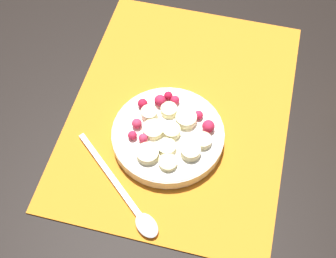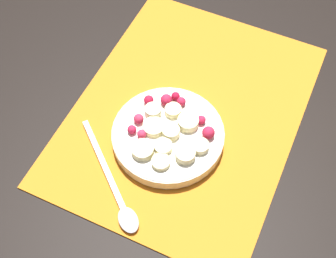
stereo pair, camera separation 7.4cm
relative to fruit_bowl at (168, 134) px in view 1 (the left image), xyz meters
name	(u,v)px [view 1 (the left image)]	position (x,y,z in m)	size (l,w,h in m)	color
ground_plane	(181,111)	(-0.06, 0.01, -0.02)	(3.00, 3.00, 0.00)	black
placemat	(181,110)	(-0.06, 0.01, -0.02)	(0.48, 0.37, 0.01)	orange
fruit_bowl	(168,134)	(0.00, 0.00, 0.00)	(0.18, 0.18, 0.04)	silver
spoon	(131,204)	(0.13, -0.03, -0.01)	(0.15, 0.18, 0.01)	silver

